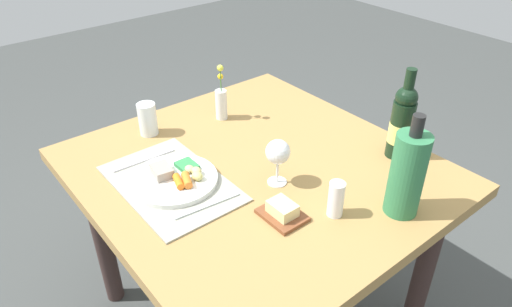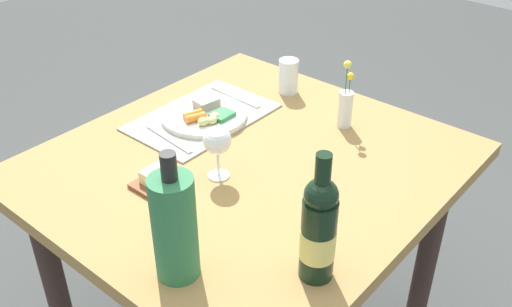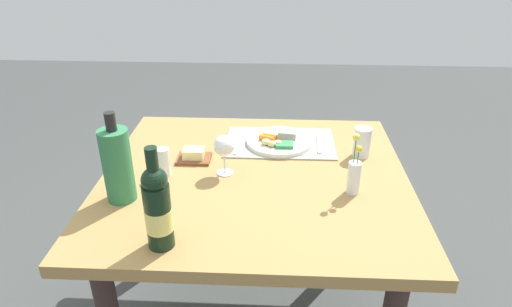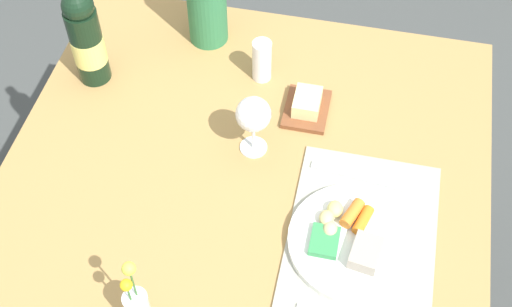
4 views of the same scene
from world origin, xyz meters
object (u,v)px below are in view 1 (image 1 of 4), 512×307
at_px(dining_table, 256,190).
at_px(butter_dish, 282,212).
at_px(knife, 207,205).
at_px(salt_shaker, 336,199).
at_px(dinner_plate, 175,178).
at_px(fork, 144,160).
at_px(flower_vase, 221,102).
at_px(cooler_bottle, 407,174).
at_px(wine_bottle, 402,122).
at_px(wine_glass, 278,153).
at_px(water_tumbler, 148,121).

bearing_deg(dining_table, butter_dish, -22.82).
xyz_separation_m(knife, salt_shaker, (0.25, 0.27, 0.05)).
xyz_separation_m(dinner_plate, knife, (0.16, 0.01, -0.01)).
bearing_deg(fork, flower_vase, 105.05).
xyz_separation_m(cooler_bottle, flower_vase, (-0.78, -0.08, -0.06)).
relative_size(salt_shaker, wine_bottle, 0.35).
relative_size(fork, salt_shaker, 1.99).
xyz_separation_m(dining_table, wine_bottle, (0.25, 0.41, 0.23)).
relative_size(dining_table, flower_vase, 5.04).
relative_size(knife, butter_dish, 1.62).
height_order(knife, wine_glass, wine_glass).
relative_size(dinner_plate, knife, 1.30).
bearing_deg(wine_bottle, butter_dish, -90.36).
bearing_deg(flower_vase, water_tumbler, -104.53).
bearing_deg(dining_table, dinner_plate, -109.27).
distance_m(cooler_bottle, wine_bottle, 0.30).
distance_m(dining_table, butter_dish, 0.29).
bearing_deg(dinner_plate, cooler_bottle, 39.66).
distance_m(cooler_bottle, wine_glass, 0.38).
distance_m(salt_shaker, wine_glass, 0.23).
bearing_deg(dining_table, fork, -132.93).
xyz_separation_m(fork, cooler_bottle, (0.69, 0.46, 0.12)).
bearing_deg(wine_bottle, wine_glass, -107.91).
relative_size(knife, water_tumbler, 1.75).
relative_size(dining_table, water_tumbler, 9.33).
relative_size(fork, flower_vase, 0.98).
height_order(dining_table, wine_bottle, wine_bottle).
xyz_separation_m(salt_shaker, water_tumbler, (-0.74, -0.19, -0.00)).
bearing_deg(wine_bottle, flower_vase, -152.24).
distance_m(dinner_plate, wine_glass, 0.33).
xyz_separation_m(fork, butter_dish, (0.50, 0.17, 0.01)).
xyz_separation_m(knife, flower_vase, (-0.42, 0.35, 0.06)).
xyz_separation_m(dinner_plate, wine_glass, (0.20, 0.25, 0.09)).
distance_m(butter_dish, flower_vase, 0.62).
height_order(dining_table, wine_glass, wine_glass).
bearing_deg(wine_glass, butter_dish, -36.14).
height_order(dinner_plate, butter_dish, dinner_plate).
distance_m(salt_shaker, cooler_bottle, 0.21).
relative_size(dinner_plate, wine_bottle, 0.87).
height_order(knife, water_tumbler, water_tumbler).
bearing_deg(cooler_bottle, butter_dish, -124.25).
distance_m(dinner_plate, water_tumbler, 0.34).
distance_m(dinner_plate, butter_dish, 0.36).
relative_size(dining_table, fork, 5.13).
distance_m(dining_table, fork, 0.39).
relative_size(wine_bottle, water_tumbler, 2.62).
bearing_deg(knife, water_tumbler, 177.45).
bearing_deg(cooler_bottle, dinner_plate, -140.34).
bearing_deg(cooler_bottle, salt_shaker, -123.98).
distance_m(flower_vase, water_tumbler, 0.29).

